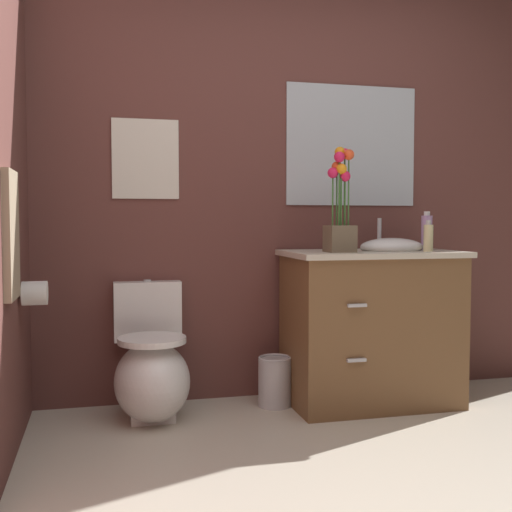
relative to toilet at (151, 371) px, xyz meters
The scene contains 11 objects.
wall_back 1.36m from the toilet, 18.99° to the left, with size 3.97×0.05×2.50m, color brown.
toilet is the anchor object (origin of this frame).
vanity_cabinet 1.22m from the toilet, ahead, with size 0.94×0.56×1.02m.
flower_vase 1.27m from the toilet, ahead, with size 0.14×0.14×0.55m.
soap_bottle 1.62m from the toilet, ahead, with size 0.05×0.05×0.17m.
lotion_bottle 1.70m from the toilet, ahead, with size 0.06×0.06×0.22m.
trash_bin 0.68m from the toilet, ahead, with size 0.18×0.18×0.27m.
wall_poster 1.13m from the toilet, 90.00° to the left, with size 0.36×0.01×0.43m, color silver.
wall_mirror 1.72m from the toilet, 12.60° to the left, with size 0.80×0.01×0.70m, color #B2BCC6.
hanging_towel 1.06m from the toilet, 139.28° to the right, with size 0.03×0.28×0.52m, color gray.
toilet_paper_roll 0.72m from the toilet, 159.92° to the right, with size 0.11×0.11×0.11m, color white.
Camera 1 is at (-0.91, -1.75, 1.01)m, focal length 43.82 mm.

